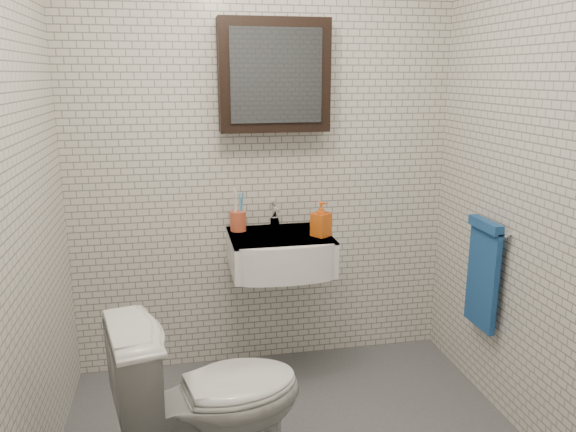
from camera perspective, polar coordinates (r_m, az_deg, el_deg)
The scene contains 8 objects.
room_shell at distance 2.22m, azimuth 1.53°, elevation 7.94°, with size 2.22×2.02×2.51m.
washbasin at distance 3.08m, azimuth -0.69°, elevation -3.78°, with size 0.55×0.50×0.20m.
faucet at distance 3.22m, azimuth -1.35°, elevation 0.01°, with size 0.06×0.20×0.15m.
mirror_cabinet at distance 3.12m, azimuth -1.42°, elevation 14.06°, with size 0.60×0.15×0.60m.
towel_rail at distance 3.09m, azimuth 19.21°, elevation -5.16°, with size 0.09×0.30×0.58m.
toothbrush_cup at distance 3.17m, azimuth -5.08°, elevation -0.41°, with size 0.11×0.11×0.25m.
soap_bottle at distance 3.05m, azimuth 3.39°, elevation -0.30°, with size 0.09×0.09×0.19m, color #FB591A.
toilet at distance 2.48m, azimuth -7.85°, elevation -17.89°, with size 0.44×0.77×0.79m, color silver.
Camera 1 is at (-0.49, -2.15, 1.71)m, focal length 35.00 mm.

